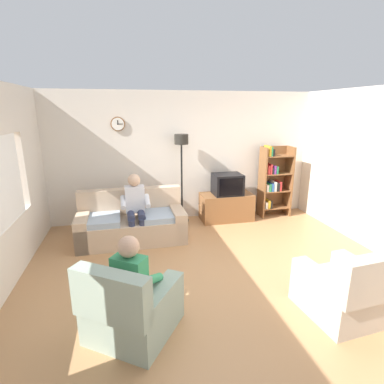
{
  "coord_description": "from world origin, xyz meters",
  "views": [
    {
      "loc": [
        -1.2,
        -3.64,
        2.33
      ],
      "look_at": [
        -0.19,
        0.98,
        1.03
      ],
      "focal_mm": 28.15,
      "sensor_mm": 36.0,
      "label": 1
    }
  ],
  "objects_px": {
    "person_on_couch": "(135,205)",
    "armchair_near_window": "(132,309)",
    "couch": "(132,224)",
    "tv_stand": "(226,207)",
    "floor_lamp": "(181,154)",
    "person_in_left_armchair": "(135,278)",
    "tv": "(227,184)",
    "bookshelf": "(273,181)",
    "armchair_near_bookshelf": "(344,292)"
  },
  "relations": [
    {
      "from": "person_on_couch",
      "to": "armchair_near_window",
      "type": "bearing_deg",
      "value": -93.36
    },
    {
      "from": "couch",
      "to": "tv_stand",
      "type": "relative_size",
      "value": 1.74
    },
    {
      "from": "couch",
      "to": "person_on_couch",
      "type": "distance_m",
      "value": 0.41
    },
    {
      "from": "floor_lamp",
      "to": "person_in_left_armchair",
      "type": "xyz_separation_m",
      "value": [
        -1.08,
        -3.11,
        -0.85
      ]
    },
    {
      "from": "floor_lamp",
      "to": "armchair_near_window",
      "type": "distance_m",
      "value": 3.57
    },
    {
      "from": "tv",
      "to": "bookshelf",
      "type": "xyz_separation_m",
      "value": [
        1.1,
        0.1,
        -0.0
      ]
    },
    {
      "from": "bookshelf",
      "to": "person_in_left_armchair",
      "type": "distance_m",
      "value": 4.4
    },
    {
      "from": "couch",
      "to": "person_in_left_armchair",
      "type": "bearing_deg",
      "value": -90.16
    },
    {
      "from": "tv",
      "to": "person_in_left_armchair",
      "type": "distance_m",
      "value": 3.62
    },
    {
      "from": "armchair_near_window",
      "to": "person_in_left_armchair",
      "type": "height_order",
      "value": "person_in_left_armchair"
    },
    {
      "from": "tv",
      "to": "armchair_near_window",
      "type": "distance_m",
      "value": 3.74
    },
    {
      "from": "couch",
      "to": "tv",
      "type": "bearing_deg",
      "value": 16.79
    },
    {
      "from": "tv_stand",
      "to": "bookshelf",
      "type": "distance_m",
      "value": 1.21
    },
    {
      "from": "armchair_near_bookshelf",
      "to": "person_on_couch",
      "type": "height_order",
      "value": "person_on_couch"
    },
    {
      "from": "floor_lamp",
      "to": "bookshelf",
      "type": "bearing_deg",
      "value": -0.77
    },
    {
      "from": "couch",
      "to": "armchair_near_window",
      "type": "xyz_separation_m",
      "value": [
        -0.06,
        -2.45,
        -0.02
      ]
    },
    {
      "from": "floor_lamp",
      "to": "couch",
      "type": "bearing_deg",
      "value": -145.47
    },
    {
      "from": "bookshelf",
      "to": "person_on_couch",
      "type": "xyz_separation_m",
      "value": [
        -3.05,
        -0.82,
        -0.1
      ]
    },
    {
      "from": "floor_lamp",
      "to": "tv_stand",
      "type": "bearing_deg",
      "value": -5.9
    },
    {
      "from": "tv",
      "to": "floor_lamp",
      "type": "relative_size",
      "value": 0.32
    },
    {
      "from": "armchair_near_window",
      "to": "person_on_couch",
      "type": "xyz_separation_m",
      "value": [
        0.14,
        2.34,
        0.41
      ]
    },
    {
      "from": "person_in_left_armchair",
      "to": "tv_stand",
      "type": "bearing_deg",
      "value": 55.93
    },
    {
      "from": "armchair_near_window",
      "to": "person_in_left_armchair",
      "type": "bearing_deg",
      "value": 55.93
    },
    {
      "from": "tv",
      "to": "person_on_couch",
      "type": "xyz_separation_m",
      "value": [
        -1.95,
        -0.72,
        -0.1
      ]
    },
    {
      "from": "tv_stand",
      "to": "armchair_near_window",
      "type": "relative_size",
      "value": 0.93
    },
    {
      "from": "tv",
      "to": "person_in_left_armchair",
      "type": "height_order",
      "value": "person_in_left_armchair"
    },
    {
      "from": "couch",
      "to": "person_on_couch",
      "type": "height_order",
      "value": "person_on_couch"
    },
    {
      "from": "armchair_near_window",
      "to": "person_on_couch",
      "type": "bearing_deg",
      "value": 86.64
    },
    {
      "from": "bookshelf",
      "to": "person_in_left_armchair",
      "type": "bearing_deg",
      "value": -135.49
    },
    {
      "from": "bookshelf",
      "to": "floor_lamp",
      "type": "height_order",
      "value": "floor_lamp"
    },
    {
      "from": "tv_stand",
      "to": "floor_lamp",
      "type": "relative_size",
      "value": 0.59
    },
    {
      "from": "armchair_near_window",
      "to": "armchair_near_bookshelf",
      "type": "height_order",
      "value": "same"
    },
    {
      "from": "tv_stand",
      "to": "floor_lamp",
      "type": "bearing_deg",
      "value": 174.1
    },
    {
      "from": "floor_lamp",
      "to": "tv",
      "type": "bearing_deg",
      "value": -7.33
    },
    {
      "from": "bookshelf",
      "to": "armchair_near_bookshelf",
      "type": "distance_m",
      "value": 3.49
    },
    {
      "from": "armchair_near_window",
      "to": "person_in_left_armchair",
      "type": "distance_m",
      "value": 0.33
    },
    {
      "from": "bookshelf",
      "to": "floor_lamp",
      "type": "bearing_deg",
      "value": 179.23
    },
    {
      "from": "armchair_near_window",
      "to": "person_in_left_armchair",
      "type": "relative_size",
      "value": 1.05
    },
    {
      "from": "floor_lamp",
      "to": "armchair_near_window",
      "type": "relative_size",
      "value": 1.57
    },
    {
      "from": "person_on_couch",
      "to": "couch",
      "type": "bearing_deg",
      "value": 126.15
    },
    {
      "from": "tv_stand",
      "to": "armchair_near_bookshelf",
      "type": "relative_size",
      "value": 1.15
    },
    {
      "from": "tv",
      "to": "person_on_couch",
      "type": "bearing_deg",
      "value": -159.66
    },
    {
      "from": "tv_stand",
      "to": "tv",
      "type": "height_order",
      "value": "tv"
    },
    {
      "from": "person_on_couch",
      "to": "tv",
      "type": "bearing_deg",
      "value": 20.34
    },
    {
      "from": "couch",
      "to": "armchair_near_bookshelf",
      "type": "xyz_separation_m",
      "value": [
        2.35,
        -2.66,
        -0.02
      ]
    },
    {
      "from": "tv_stand",
      "to": "armchair_near_bookshelf",
      "type": "height_order",
      "value": "armchair_near_bookshelf"
    },
    {
      "from": "bookshelf",
      "to": "person_on_couch",
      "type": "relative_size",
      "value": 1.28
    },
    {
      "from": "armchair_near_window",
      "to": "bookshelf",
      "type": "bearing_deg",
      "value": 44.74
    },
    {
      "from": "armchair_near_window",
      "to": "tv",
      "type": "bearing_deg",
      "value": 55.72
    },
    {
      "from": "bookshelf",
      "to": "floor_lamp",
      "type": "distance_m",
      "value": 2.16
    }
  ]
}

